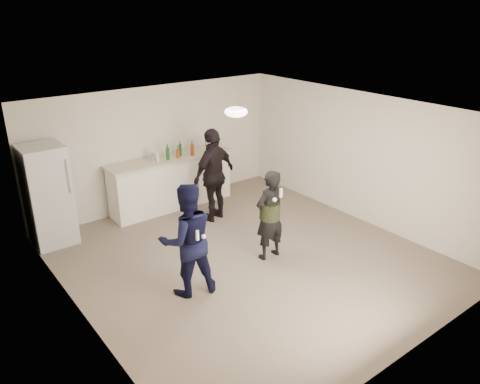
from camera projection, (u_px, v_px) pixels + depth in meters
floor at (247, 258)px, 7.90m from camera, size 6.00×6.00×0.00m
ceiling at (248, 112)px, 6.95m from camera, size 6.00×6.00×0.00m
wall_back at (157, 147)px, 9.63m from camera, size 6.00×0.00×6.00m
wall_front at (414, 269)px, 5.22m from camera, size 6.00×0.00×6.00m
wall_left at (77, 240)px, 5.87m from camera, size 0.00×6.00×6.00m
wall_right at (360, 157)px, 8.98m from camera, size 0.00×6.00×6.00m
counter at (172, 183)px, 9.72m from camera, size 2.60×0.56×1.05m
counter_top at (170, 158)px, 9.51m from camera, size 2.68×0.64×0.04m
fridge at (48, 195)px, 8.12m from camera, size 0.70×0.70×1.80m
fridge_handle at (68, 176)px, 7.86m from camera, size 0.02×0.02×0.60m
ceiling_dome at (236, 112)px, 7.19m from camera, size 0.36×0.36×0.16m
shaker at (152, 157)px, 9.26m from camera, size 0.08×0.08×0.17m
man at (187, 240)px, 6.69m from camera, size 0.97×0.83×1.72m
woman at (270, 215)px, 7.67m from camera, size 0.57×0.38×1.55m
camo_shorts at (270, 211)px, 7.64m from camera, size 0.34×0.34×0.28m
spectator at (214, 175)px, 9.03m from camera, size 1.16×0.71×1.84m
remote_man at (197, 235)px, 6.41m from camera, size 0.04×0.04×0.15m
nunchuk_man at (203, 236)px, 6.53m from camera, size 0.07×0.07×0.07m
remote_woman at (281, 193)px, 7.31m from camera, size 0.04×0.04×0.15m
nunchuk_woman at (275, 200)px, 7.31m from camera, size 0.07×0.07×0.07m
bottle_cluster at (176, 153)px, 9.44m from camera, size 0.81×0.21×0.24m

